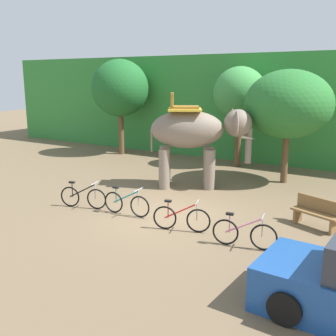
{
  "coord_description": "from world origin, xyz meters",
  "views": [
    {
      "loc": [
        6.51,
        -10.45,
        4.36
      ],
      "look_at": [
        -0.54,
        1.0,
        1.3
      ],
      "focal_mm": 42.59,
      "sensor_mm": 36.0,
      "label": 1
    }
  ],
  "objects_px": {
    "bike_black": "(83,197)",
    "bike_teal": "(126,203)",
    "elephant": "(196,133)",
    "wooden_bench": "(317,212)",
    "tree_center": "(288,104)",
    "bike_red": "(181,218)",
    "tree_right": "(120,88)",
    "tree_center_left": "(240,94)",
    "bike_pink": "(244,233)"
  },
  "relations": [
    {
      "from": "tree_center",
      "to": "bike_red",
      "type": "bearing_deg",
      "value": -97.92
    },
    {
      "from": "bike_red",
      "to": "wooden_bench",
      "type": "bearing_deg",
      "value": 35.41
    },
    {
      "from": "bike_teal",
      "to": "bike_red",
      "type": "height_order",
      "value": "same"
    },
    {
      "from": "bike_teal",
      "to": "bike_pink",
      "type": "distance_m",
      "value": 4.19
    },
    {
      "from": "tree_center",
      "to": "wooden_bench",
      "type": "relative_size",
      "value": 3.04
    },
    {
      "from": "bike_black",
      "to": "bike_teal",
      "type": "height_order",
      "value": "same"
    },
    {
      "from": "tree_center_left",
      "to": "wooden_bench",
      "type": "xyz_separation_m",
      "value": [
        5.2,
        -6.68,
        -3.1
      ]
    },
    {
      "from": "tree_center_left",
      "to": "tree_center",
      "type": "height_order",
      "value": "tree_center_left"
    },
    {
      "from": "elephant",
      "to": "bike_teal",
      "type": "height_order",
      "value": "elephant"
    },
    {
      "from": "elephant",
      "to": "wooden_bench",
      "type": "height_order",
      "value": "elephant"
    },
    {
      "from": "bike_black",
      "to": "bike_pink",
      "type": "relative_size",
      "value": 0.98
    },
    {
      "from": "tree_right",
      "to": "tree_center_left",
      "type": "relative_size",
      "value": 1.1
    },
    {
      "from": "tree_center",
      "to": "bike_teal",
      "type": "xyz_separation_m",
      "value": [
        -3.18,
        -6.79,
        -2.91
      ]
    },
    {
      "from": "tree_center_left",
      "to": "bike_black",
      "type": "xyz_separation_m",
      "value": [
        -1.99,
        -8.95,
        -3.19
      ]
    },
    {
      "from": "bike_teal",
      "to": "bike_pink",
      "type": "relative_size",
      "value": 1.01
    },
    {
      "from": "bike_teal",
      "to": "wooden_bench",
      "type": "distance_m",
      "value": 5.86
    },
    {
      "from": "bike_teal",
      "to": "bike_black",
      "type": "bearing_deg",
      "value": -173.22
    },
    {
      "from": "tree_center_left",
      "to": "bike_black",
      "type": "distance_m",
      "value": 9.71
    },
    {
      "from": "tree_right",
      "to": "tree_center",
      "type": "height_order",
      "value": "tree_right"
    },
    {
      "from": "tree_center_left",
      "to": "bike_red",
      "type": "height_order",
      "value": "tree_center_left"
    },
    {
      "from": "tree_center_left",
      "to": "elephant",
      "type": "distance_m",
      "value": 4.72
    },
    {
      "from": "tree_center",
      "to": "bike_red",
      "type": "height_order",
      "value": "tree_center"
    },
    {
      "from": "tree_center_left",
      "to": "tree_center",
      "type": "bearing_deg",
      "value": -34.09
    },
    {
      "from": "elephant",
      "to": "bike_red",
      "type": "distance_m",
      "value": 5.23
    },
    {
      "from": "tree_right",
      "to": "bike_teal",
      "type": "xyz_separation_m",
      "value": [
        6.7,
        -8.29,
        -3.38
      ]
    },
    {
      "from": "bike_pink",
      "to": "wooden_bench",
      "type": "xyz_separation_m",
      "value": [
        1.31,
        2.48,
        0.09
      ]
    },
    {
      "from": "tree_center_left",
      "to": "bike_pink",
      "type": "bearing_deg",
      "value": -67.0
    },
    {
      "from": "elephant",
      "to": "bike_red",
      "type": "bearing_deg",
      "value": -66.79
    },
    {
      "from": "tree_right",
      "to": "tree_center_left",
      "type": "distance_m",
      "value": 7.0
    },
    {
      "from": "bike_teal",
      "to": "bike_red",
      "type": "relative_size",
      "value": 1.03
    },
    {
      "from": "bike_black",
      "to": "bike_teal",
      "type": "relative_size",
      "value": 0.97
    },
    {
      "from": "tree_right",
      "to": "bike_teal",
      "type": "distance_m",
      "value": 11.18
    },
    {
      "from": "tree_right",
      "to": "bike_red",
      "type": "relative_size",
      "value": 3.25
    },
    {
      "from": "tree_right",
      "to": "elephant",
      "type": "relative_size",
      "value": 1.32
    },
    {
      "from": "tree_right",
      "to": "tree_center",
      "type": "xyz_separation_m",
      "value": [
        9.88,
        -1.5,
        -0.47
      ]
    },
    {
      "from": "tree_center_left",
      "to": "elephant",
      "type": "bearing_deg",
      "value": -90.23
    },
    {
      "from": "elephant",
      "to": "wooden_bench",
      "type": "distance_m",
      "value": 5.91
    },
    {
      "from": "elephant",
      "to": "bike_black",
      "type": "bearing_deg",
      "value": -113.91
    },
    {
      "from": "tree_right",
      "to": "bike_teal",
      "type": "bearing_deg",
      "value": -51.07
    },
    {
      "from": "bike_teal",
      "to": "tree_center",
      "type": "bearing_deg",
      "value": 64.9
    },
    {
      "from": "tree_center",
      "to": "wooden_bench",
      "type": "bearing_deg",
      "value": -63.97
    },
    {
      "from": "bike_black",
      "to": "bike_red",
      "type": "distance_m",
      "value": 3.9
    },
    {
      "from": "bike_black",
      "to": "tree_center",
      "type": "bearing_deg",
      "value": 55.09
    },
    {
      "from": "tree_right",
      "to": "bike_pink",
      "type": "bearing_deg",
      "value": -38.68
    },
    {
      "from": "tree_center",
      "to": "bike_red",
      "type": "xyz_separation_m",
      "value": [
        -0.98,
        -7.06,
        -2.91
      ]
    },
    {
      "from": "bike_teal",
      "to": "bike_red",
      "type": "xyz_separation_m",
      "value": [
        2.2,
        -0.27,
        0.0
      ]
    },
    {
      "from": "tree_right",
      "to": "bike_red",
      "type": "xyz_separation_m",
      "value": [
        8.9,
        -8.56,
        -3.38
      ]
    },
    {
      "from": "tree_center_left",
      "to": "bike_black",
      "type": "bearing_deg",
      "value": -102.51
    },
    {
      "from": "elephant",
      "to": "bike_pink",
      "type": "bearing_deg",
      "value": -49.95
    },
    {
      "from": "bike_red",
      "to": "wooden_bench",
      "type": "height_order",
      "value": "bike_red"
    }
  ]
}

